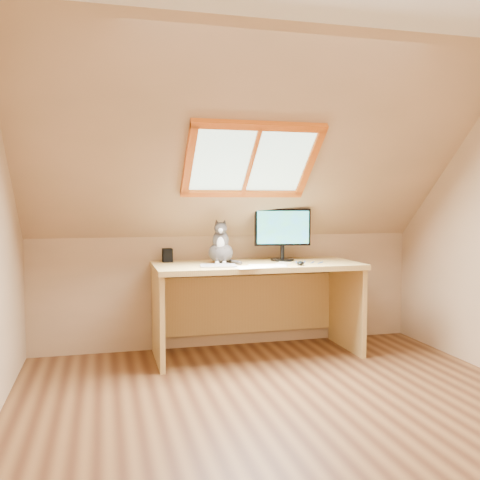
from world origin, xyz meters
name	(u,v)px	position (x,y,z in m)	size (l,w,h in m)	color
ground	(297,419)	(0.00, 0.00, 0.00)	(3.50, 3.50, 0.00)	brown
room_shell	(305,179)	(0.00, -0.09, 1.43)	(3.52, 3.52, 2.41)	tan
desk	(254,289)	(0.15, 1.45, 0.56)	(1.73, 0.76, 0.79)	tan
monitor	(283,231)	(0.41, 1.49, 1.05)	(0.49, 0.21, 0.46)	black
cat	(221,247)	(-0.16, 1.43, 0.92)	(0.25, 0.29, 0.38)	#4A4441
desk_speaker	(167,255)	(-0.58, 1.63, 0.85)	(0.08, 0.08, 0.12)	black
graphics_tablet	(218,266)	(-0.22, 1.21, 0.80)	(0.28, 0.20, 0.01)	#B2B2B7
mouse	(300,263)	(0.44, 1.13, 0.81)	(0.06, 0.11, 0.03)	black
papers	(262,266)	(0.11, 1.12, 0.79)	(0.33, 0.27, 0.00)	white
cables	(299,263)	(0.48, 1.26, 0.79)	(0.51, 0.26, 0.01)	silver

